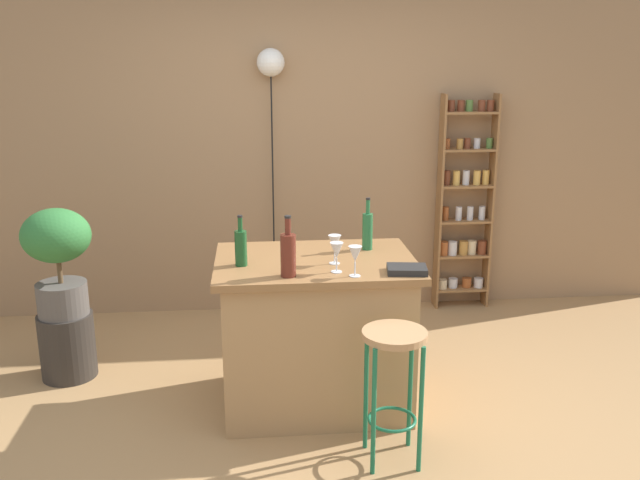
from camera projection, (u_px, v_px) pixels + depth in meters
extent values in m
plane|color=#A37A4C|center=(321.00, 427.00, 3.82)|extent=(12.00, 12.00, 0.00)
cube|color=#997551|center=(296.00, 136.00, 5.32)|extent=(6.40, 0.10, 2.80)
cube|color=#A87F51|center=(316.00, 335.00, 3.99)|extent=(1.05, 0.76, 0.85)
cube|color=olive|center=(315.00, 263.00, 3.87)|extent=(1.14, 0.82, 0.04)
cylinder|color=#196642|center=(374.00, 413.00, 3.31)|extent=(0.02, 0.02, 0.67)
cylinder|color=#196642|center=(421.00, 410.00, 3.33)|extent=(0.02, 0.02, 0.67)
cylinder|color=#196642|center=(366.00, 390.00, 3.53)|extent=(0.02, 0.02, 0.67)
cylinder|color=#196642|center=(410.00, 388.00, 3.55)|extent=(0.02, 0.02, 0.67)
torus|color=#196642|center=(392.00, 419.00, 3.46)|extent=(0.25, 0.25, 0.02)
cylinder|color=tan|center=(395.00, 335.00, 3.34)|extent=(0.32, 0.32, 0.03)
cube|color=olive|center=(439.00, 204.00, 5.43)|extent=(0.02, 0.15, 1.73)
cube|color=olive|center=(490.00, 203.00, 5.47)|extent=(0.02, 0.15, 1.73)
cube|color=olive|center=(460.00, 288.00, 5.64)|extent=(0.40, 0.15, 0.02)
cylinder|color=beige|center=(442.00, 284.00, 5.60)|extent=(0.08, 0.08, 0.08)
cylinder|color=silver|center=(453.00, 283.00, 5.63)|extent=(0.08, 0.08, 0.08)
cylinder|color=#994C23|center=(467.00, 282.00, 5.64)|extent=(0.08, 0.08, 0.08)
cylinder|color=silver|center=(478.00, 283.00, 5.63)|extent=(0.08, 0.08, 0.08)
cube|color=olive|center=(462.00, 255.00, 5.56)|extent=(0.40, 0.15, 0.02)
cylinder|color=#994C23|center=(444.00, 248.00, 5.52)|extent=(0.07, 0.07, 0.11)
cylinder|color=silver|center=(452.00, 248.00, 5.53)|extent=(0.07, 0.07, 0.11)
cylinder|color=#AD7A38|center=(463.00, 248.00, 5.54)|extent=(0.07, 0.07, 0.11)
cylinder|color=beige|center=(472.00, 247.00, 5.55)|extent=(0.07, 0.07, 0.11)
cylinder|color=brown|center=(482.00, 247.00, 5.55)|extent=(0.07, 0.07, 0.11)
cube|color=olive|center=(464.00, 221.00, 5.48)|extent=(0.40, 0.15, 0.02)
cylinder|color=#994C23|center=(446.00, 214.00, 5.46)|extent=(0.05, 0.05, 0.11)
cylinder|color=silver|center=(459.00, 213.00, 5.46)|extent=(0.05, 0.05, 0.11)
cylinder|color=silver|center=(470.00, 213.00, 5.47)|extent=(0.05, 0.05, 0.11)
cylinder|color=silver|center=(482.00, 213.00, 5.48)|extent=(0.05, 0.05, 0.11)
cube|color=olive|center=(466.00, 186.00, 5.41)|extent=(0.40, 0.15, 0.02)
cylinder|color=brown|center=(447.00, 178.00, 5.39)|extent=(0.06, 0.06, 0.11)
cylinder|color=gold|center=(456.00, 178.00, 5.38)|extent=(0.06, 0.06, 0.11)
cylinder|color=silver|center=(466.00, 178.00, 5.39)|extent=(0.06, 0.06, 0.11)
cylinder|color=gold|center=(477.00, 178.00, 5.39)|extent=(0.06, 0.06, 0.11)
cylinder|color=gold|center=(486.00, 177.00, 5.41)|extent=(0.06, 0.06, 0.11)
cube|color=olive|center=(468.00, 150.00, 5.33)|extent=(0.40, 0.15, 0.02)
cylinder|color=#994C23|center=(447.00, 144.00, 5.31)|extent=(0.05, 0.05, 0.08)
cylinder|color=#AD7A38|center=(460.00, 144.00, 5.30)|extent=(0.05, 0.05, 0.08)
cylinder|color=brown|center=(467.00, 143.00, 5.32)|extent=(0.05, 0.05, 0.08)
cylinder|color=silver|center=(477.00, 143.00, 5.33)|extent=(0.05, 0.05, 0.08)
cylinder|color=#4C7033|center=(489.00, 143.00, 5.34)|extent=(0.05, 0.05, 0.08)
cube|color=olive|center=(470.00, 113.00, 5.26)|extent=(0.40, 0.15, 0.02)
cylinder|color=brown|center=(451.00, 106.00, 5.23)|extent=(0.06, 0.06, 0.09)
cylinder|color=brown|center=(461.00, 106.00, 5.24)|extent=(0.06, 0.06, 0.09)
cylinder|color=#4C7033|center=(469.00, 106.00, 5.25)|extent=(0.06, 0.06, 0.09)
cylinder|color=brown|center=(482.00, 106.00, 5.24)|extent=(0.06, 0.06, 0.09)
cylinder|color=brown|center=(490.00, 106.00, 5.25)|extent=(0.06, 0.06, 0.09)
cylinder|color=#2D2823|center=(68.00, 345.00, 4.37)|extent=(0.35, 0.35, 0.43)
cylinder|color=#514C47|center=(63.00, 299.00, 4.29)|extent=(0.31, 0.31, 0.21)
cylinder|color=brown|center=(60.00, 271.00, 4.24)|extent=(0.03, 0.03, 0.16)
ellipsoid|color=#2D7033|center=(56.00, 236.00, 4.18)|extent=(0.42, 0.38, 0.34)
cylinder|color=#5B2319|center=(288.00, 256.00, 3.55)|extent=(0.08, 0.08, 0.23)
cylinder|color=#5B2319|center=(288.00, 226.00, 3.51)|extent=(0.03, 0.03, 0.09)
cylinder|color=black|center=(288.00, 217.00, 3.49)|extent=(0.03, 0.03, 0.01)
cylinder|color=#236638|center=(367.00, 232.00, 4.04)|extent=(0.06, 0.06, 0.22)
cylinder|color=#236638|center=(368.00, 207.00, 4.00)|extent=(0.02, 0.02, 0.08)
cylinder|color=black|center=(368.00, 199.00, 3.99)|extent=(0.03, 0.03, 0.01)
cylinder|color=#194C23|center=(241.00, 248.00, 3.74)|extent=(0.07, 0.07, 0.20)
cylinder|color=#194C23|center=(240.00, 224.00, 3.70)|extent=(0.03, 0.03, 0.08)
cylinder|color=black|center=(240.00, 216.00, 3.69)|extent=(0.03, 0.03, 0.01)
cylinder|color=silver|center=(337.00, 272.00, 3.65)|extent=(0.06, 0.06, 0.00)
cylinder|color=silver|center=(337.00, 265.00, 3.64)|extent=(0.01, 0.01, 0.07)
cone|color=silver|center=(337.00, 250.00, 3.61)|extent=(0.07, 0.07, 0.08)
cylinder|color=silver|center=(335.00, 263.00, 3.79)|extent=(0.06, 0.06, 0.00)
cylinder|color=silver|center=(335.00, 256.00, 3.78)|extent=(0.01, 0.01, 0.07)
cone|color=silver|center=(335.00, 243.00, 3.76)|extent=(0.07, 0.07, 0.08)
cylinder|color=silver|center=(355.00, 276.00, 3.58)|extent=(0.06, 0.06, 0.00)
cylinder|color=silver|center=(355.00, 269.00, 3.57)|extent=(0.01, 0.01, 0.07)
cone|color=silver|center=(355.00, 254.00, 3.55)|extent=(0.07, 0.07, 0.08)
cube|color=black|center=(407.00, 270.00, 3.63)|extent=(0.23, 0.18, 0.03)
cylinder|color=black|center=(273.00, 192.00, 5.31)|extent=(0.01, 0.01, 1.96)
sphere|color=white|center=(271.00, 62.00, 5.05)|extent=(0.21, 0.21, 0.21)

